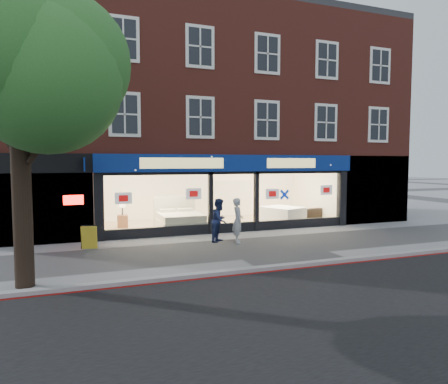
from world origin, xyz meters
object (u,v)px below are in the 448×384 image
sofa (306,214)px  pedestrian_grey (238,220)px  mattress_stack (283,214)px  pedestrian_blue (220,220)px  a_board (89,237)px  display_bed (180,220)px

sofa → pedestrian_grey: pedestrian_grey is taller
mattress_stack → pedestrian_blue: size_ratio=1.36×
pedestrian_blue → sofa: bearing=-17.6°
a_board → display_bed: bearing=44.9°
a_board → pedestrian_blue: size_ratio=0.50×
a_board → pedestrian_blue: (4.63, -0.41, 0.41)m
pedestrian_blue → a_board: bearing=127.3°
pedestrian_grey → pedestrian_blue: 0.69m
mattress_stack → a_board: size_ratio=2.72×
mattress_stack → pedestrian_blue: pedestrian_blue is taller
mattress_stack → display_bed: bearing=-179.1°
sofa → display_bed: bearing=-11.4°
display_bed → pedestrian_blue: pedestrian_blue is taller
mattress_stack → sofa: bearing=9.5°
mattress_stack → pedestrian_grey: 5.19m
display_bed → pedestrian_blue: 3.18m
mattress_stack → sofa: size_ratio=1.12×
a_board → pedestrian_grey: pedestrian_grey is taller
display_bed → mattress_stack: 5.16m
a_board → pedestrian_grey: size_ratio=0.49×
mattress_stack → pedestrian_grey: size_ratio=1.33×
sofa → mattress_stack: bearing=-4.8°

